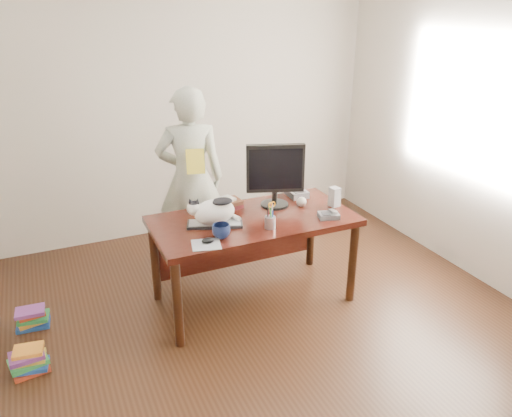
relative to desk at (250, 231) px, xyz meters
The scene contains 18 objects.
room 1.01m from the desk, 90.00° to the right, with size 4.50×4.50×4.50m.
desk is the anchor object (origin of this frame).
keyboard 0.37m from the desk, 165.55° to the right, with size 0.45×0.29×0.03m.
cat 0.44m from the desk, 166.52° to the right, with size 0.41×0.29×0.23m.
monitor 0.52m from the desk, 14.62° to the left, with size 0.46×0.30×0.53m.
pen_cup 0.37m from the desk, 82.33° to the right, with size 0.10×0.10×0.21m.
mousepad 0.64m from the desk, 143.07° to the right, with size 0.24×0.22×0.00m.
mouse 0.61m from the desk, 143.46° to the right, with size 0.10×0.08×0.04m.
coffee_mug 0.51m from the desk, 139.25° to the right, with size 0.13×0.13×0.10m, color #0E1738.
phone 0.66m from the desk, 30.23° to the right, with size 0.18×0.15×0.07m.
speaker 0.76m from the desk, ahead, with size 0.08×0.09×0.16m.
baseball 0.50m from the desk, ahead, with size 0.08×0.08×0.08m.
book_stack 0.30m from the desk, 121.92° to the left, with size 0.27×0.22×0.09m.
calculator 0.60m from the desk, 20.88° to the left, with size 0.16×0.20×0.06m.
person 0.85m from the desk, 107.28° to the left, with size 0.61×0.40×1.68m, color silver.
held_book 0.80m from the desk, 111.66° to the left, with size 0.18×0.13×0.22m.
book_pile_a 1.85m from the desk, behind, with size 0.27×0.22×0.18m.
book_pile_b 1.82m from the desk, behind, with size 0.26×0.20×0.15m.
Camera 1 is at (-1.45, -2.70, 2.35)m, focal length 35.00 mm.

